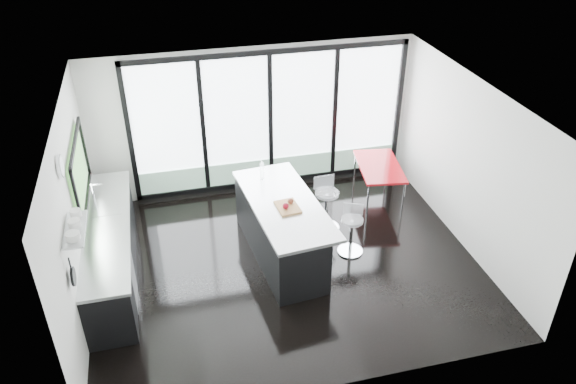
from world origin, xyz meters
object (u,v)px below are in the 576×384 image
object	(u,v)px
island	(280,229)
red_table	(378,182)
bar_stool_near	(351,235)
bar_stool_far	(326,210)

from	to	relation	value
island	red_table	size ratio (longest dim) A/B	1.93
red_table	bar_stool_near	bearing A→B (deg)	-125.66
island	bar_stool_far	bearing A→B (deg)	28.42
red_table	island	bearing A→B (deg)	-150.44
bar_stool_near	red_table	xyz separation A→B (m)	(1.05, 1.47, 0.02)
island	bar_stool_near	size ratio (longest dim) A/B	3.81
island	bar_stool_near	distance (m)	1.18
bar_stool_near	red_table	size ratio (longest dim) A/B	0.51
bar_stool_far	bar_stool_near	bearing A→B (deg)	-79.12
bar_stool_far	red_table	bearing A→B (deg)	26.53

